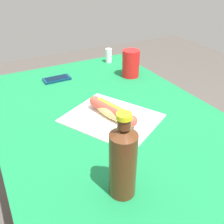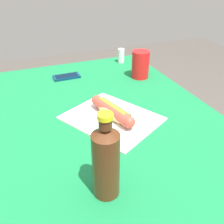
% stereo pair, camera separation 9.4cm
% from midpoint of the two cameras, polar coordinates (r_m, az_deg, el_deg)
% --- Properties ---
extents(dining_table, '(1.14, 0.81, 0.76)m').
position_cam_midpoint_polar(dining_table, '(1.08, -4.13, -6.48)').
color(dining_table, brown).
rests_on(dining_table, ground).
extents(paper_wrapper, '(0.41, 0.38, 0.01)m').
position_cam_midpoint_polar(paper_wrapper, '(0.95, -2.82, -1.48)').
color(paper_wrapper, silver).
rests_on(paper_wrapper, dining_table).
extents(hot_dog, '(0.23, 0.10, 0.05)m').
position_cam_midpoint_polar(hot_dog, '(0.94, -2.83, 0.18)').
color(hot_dog, '#DBB26B').
rests_on(hot_dog, paper_wrapper).
extents(cell_phone, '(0.06, 0.13, 0.01)m').
position_cam_midpoint_polar(cell_phone, '(1.30, -14.22, 7.09)').
color(cell_phone, '#0A2D4C').
rests_on(cell_phone, dining_table).
extents(soda_bottle, '(0.07, 0.07, 0.23)m').
position_cam_midpoint_polar(soda_bottle, '(0.61, -1.98, -10.94)').
color(soda_bottle, '#4C2814').
rests_on(soda_bottle, dining_table).
extents(drinking_cup, '(0.08, 0.08, 0.13)m').
position_cam_midpoint_polar(drinking_cup, '(1.28, 2.09, 10.69)').
color(drinking_cup, red).
rests_on(drinking_cup, dining_table).
extents(salt_shaker, '(0.04, 0.04, 0.08)m').
position_cam_midpoint_polar(salt_shaker, '(1.48, -2.59, 12.40)').
color(salt_shaker, silver).
rests_on(salt_shaker, dining_table).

